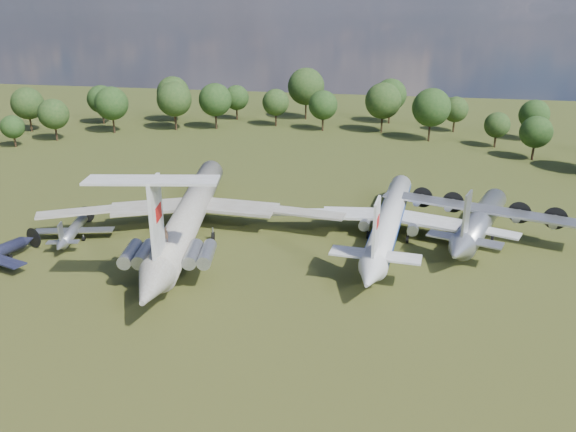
% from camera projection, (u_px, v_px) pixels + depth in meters
% --- Properties ---
extents(ground, '(300.00, 300.00, 0.00)m').
position_uv_depth(ground, '(213.00, 246.00, 78.36)').
color(ground, '#253E14').
rests_on(ground, ground).
extents(il62_airliner, '(55.06, 65.54, 5.68)m').
position_uv_depth(il62_airliner, '(191.00, 217.00, 81.31)').
color(il62_airliner, silver).
rests_on(il62_airliner, ground).
extents(tu104_jet, '(38.44, 49.28, 4.69)m').
position_uv_depth(tu104_jet, '(389.00, 223.00, 80.31)').
color(tu104_jet, silver).
rests_on(tu104_jet, ground).
extents(an12_transport, '(37.54, 39.79, 4.29)m').
position_uv_depth(an12_transport, '(480.00, 224.00, 80.58)').
color(an12_transport, '#A0A3A8').
rests_on(an12_transport, ground).
extents(small_prop_northwest, '(14.82, 17.59, 2.22)m').
position_uv_depth(small_prop_northwest, '(73.00, 233.00, 79.98)').
color(small_prop_northwest, gray).
rests_on(small_prop_northwest, ground).
extents(person_on_il62, '(0.71, 0.52, 1.82)m').
position_uv_depth(person_on_il62, '(166.00, 234.00, 65.10)').
color(person_on_il62, '#986B4D').
rests_on(person_on_il62, il62_airliner).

